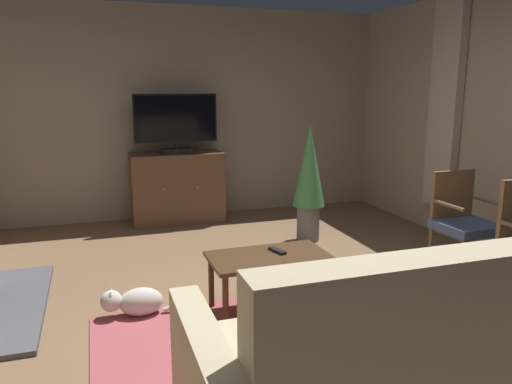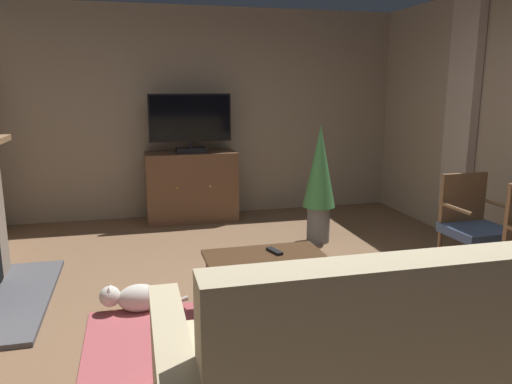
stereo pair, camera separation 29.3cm
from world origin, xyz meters
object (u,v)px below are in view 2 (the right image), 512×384
Objects in this scene: television at (190,122)px; potted_plant_leafy_by_curtain at (319,177)px; sofa_floral at (367,375)px; tv_cabinet at (192,188)px; cat at (134,298)px; side_chair_beside_plant at (473,223)px; tv_remote at (274,251)px; coffee_table at (265,263)px.

television is 0.78× the size of potted_plant_leafy_by_curtain.
tv_cabinet is at bearing 94.51° from sofa_floral.
cat is at bearing -106.45° from tv_cabinet.
side_chair_beside_plant is at bearing -49.12° from television.
tv_remote is at bearing 91.05° from sofa_floral.
tv_cabinet is 4.27m from sofa_floral.
side_chair_beside_plant reaches higher than tv_remote.
side_chair_beside_plant reaches higher than cat.
coffee_table is at bearing -173.54° from side_chair_beside_plant.
side_chair_beside_plant is (2.18, -2.52, -0.76)m from television.
coffee_table is (0.22, -2.74, -0.87)m from television.
television is 5.94× the size of tv_remote.
tv_remote is at bearing -83.60° from tv_cabinet.
potted_plant_leafy_by_curtain is at bearing 73.14° from sofa_floral.
tv_remote is at bearing -10.43° from cat.
cat is at bearing -146.80° from potted_plant_leafy_by_curtain.
cat is (-2.93, 0.02, -0.40)m from side_chair_beside_plant.
cat is at bearing 62.83° from tv_remote.
tv_cabinet is 0.57× the size of sofa_floral.
television reaches higher than side_chair_beside_plant.
tv_cabinet is 3.37m from side_chair_beside_plant.
potted_plant_leafy_by_curtain is (1.25, -1.24, 0.30)m from tv_cabinet.
side_chair_beside_plant reaches higher than tv_cabinet.
tv_cabinet is 6.69× the size of tv_remote.
tv_cabinet is at bearing 94.57° from coffee_table.
television is at bearing 130.88° from side_chair_beside_plant.
tv_cabinet is 2.68m from cat.
television reaches higher than tv_remote.
cat is (-1.09, 1.70, -0.23)m from sofa_floral.
tv_cabinet is at bearing -10.34° from tv_remote.
tv_cabinet is 0.88× the size of potted_plant_leafy_by_curtain.
side_chair_beside_plant is at bearing -101.47° from tv_remote.
side_chair_beside_plant is at bearing 42.36° from sofa_floral.
television reaches higher than coffee_table.
side_chair_beside_plant is (1.96, 0.22, 0.11)m from coffee_table.
television is at bearing 73.22° from cat.
sofa_floral is 2.12× the size of side_chair_beside_plant.
tv_cabinet is 1.13× the size of television.
tv_cabinet is 2.80m from coffee_table.
cat is at bearing -106.78° from television.
side_chair_beside_plant is 2.96m from cat.
potted_plant_leafy_by_curtain is (0.91, 3.02, 0.38)m from sofa_floral.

